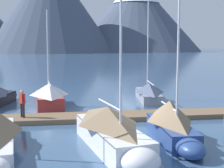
% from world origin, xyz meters
% --- Properties ---
extents(ground_plane, '(700.00, 700.00, 0.00)m').
position_xyz_m(ground_plane, '(0.00, 0.00, 0.00)').
color(ground_plane, '#38567A').
extents(mountain_central_massif, '(79.63, 79.63, 57.69)m').
position_xyz_m(mountain_central_massif, '(-6.03, 191.94, 30.08)').
color(mountain_central_massif, '#424C60').
rests_on(mountain_central_massif, ground).
extents(mountain_shoulder_ridge, '(90.21, 90.21, 50.41)m').
position_xyz_m(mountain_shoulder_ridge, '(52.67, 210.95, 25.92)').
color(mountain_shoulder_ridge, '#424C60').
rests_on(mountain_shoulder_ridge, ground).
extents(dock, '(20.70, 2.69, 0.30)m').
position_xyz_m(dock, '(0.00, 4.00, 0.15)').
color(dock, brown).
rests_on(dock, ground).
extents(sailboat_mid_dock_port, '(2.36, 5.99, 7.34)m').
position_xyz_m(sailboat_mid_dock_port, '(-4.37, 8.89, 0.88)').
color(sailboat_mid_dock_port, '#B2332D').
rests_on(sailboat_mid_dock_port, ground).
extents(sailboat_mid_dock_starboard, '(2.84, 7.20, 7.75)m').
position_xyz_m(sailboat_mid_dock_starboard, '(-1.41, -2.13, 0.89)').
color(sailboat_mid_dock_starboard, silver).
rests_on(sailboat_mid_dock_starboard, ground).
extents(sailboat_far_berth, '(1.88, 6.14, 8.66)m').
position_xyz_m(sailboat_far_berth, '(1.76, -1.22, 0.90)').
color(sailboat_far_berth, navy).
rests_on(sailboat_far_berth, ground).
extents(sailboat_outer_slip, '(2.36, 6.72, 8.44)m').
position_xyz_m(sailboat_outer_slip, '(3.85, 10.33, 0.76)').
color(sailboat_outer_slip, '#93939E').
rests_on(sailboat_outer_slip, ground).
extents(person_on_dock, '(0.39, 0.51, 1.69)m').
position_xyz_m(person_on_dock, '(-5.88, 4.04, 1.26)').
color(person_on_dock, '#232328').
rests_on(person_on_dock, dock).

